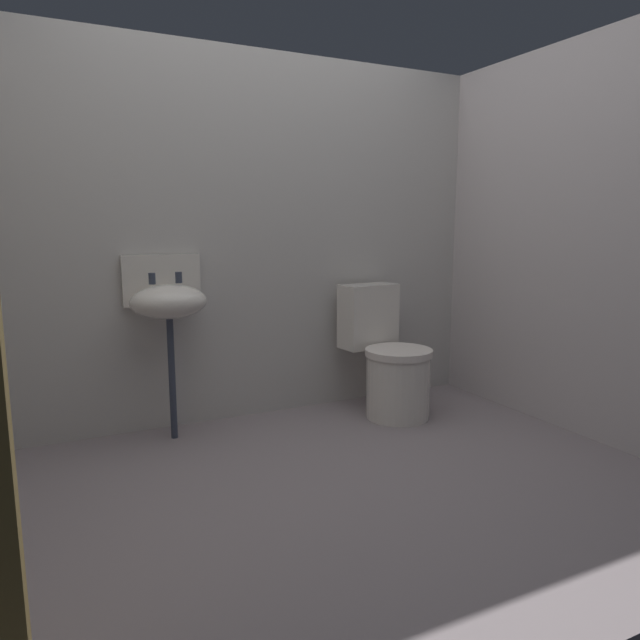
# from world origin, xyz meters

# --- Properties ---
(ground_plane) EXTENTS (3.27, 2.52, 0.08)m
(ground_plane) POSITION_xyz_m (0.00, 0.00, -0.04)
(ground_plane) COLOR gray
(wall_back) EXTENTS (3.27, 0.10, 2.13)m
(wall_back) POSITION_xyz_m (0.00, 1.11, 1.07)
(wall_back) COLOR #B8B4AF
(wall_back) RESTS_ON ground
(wall_right) EXTENTS (0.10, 2.32, 2.13)m
(wall_right) POSITION_xyz_m (1.49, 0.10, 1.07)
(wall_right) COLOR #BCB2B2
(wall_right) RESTS_ON ground
(toilet_near_wall) EXTENTS (0.45, 0.63, 0.78)m
(toilet_near_wall) POSITION_xyz_m (0.69, 0.71, 0.32)
(toilet_near_wall) COLOR silver
(toilet_near_wall) RESTS_ON ground
(sink) EXTENTS (0.42, 0.35, 0.99)m
(sink) POSITION_xyz_m (-0.59, 0.90, 0.75)
(sink) COLOR #303746
(sink) RESTS_ON ground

